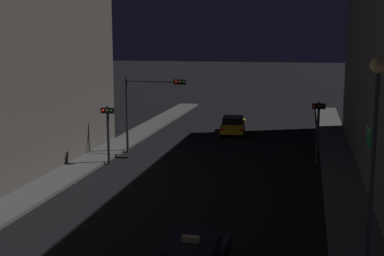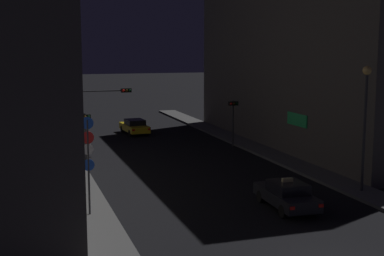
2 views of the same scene
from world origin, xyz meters
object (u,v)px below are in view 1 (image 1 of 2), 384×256
at_px(traffic_light_overhead, 149,99).
at_px(traffic_light_left_kerb, 108,123).
at_px(street_lamp_near_block, 374,131).
at_px(far_car, 233,125).
at_px(traffic_light_right_kerb, 318,120).

relative_size(traffic_light_overhead, traffic_light_left_kerb, 1.42).
relative_size(traffic_light_overhead, street_lamp_near_block, 0.73).
distance_m(traffic_light_overhead, street_lamp_near_block, 20.42).
bearing_deg(far_car, traffic_light_overhead, -118.29).
distance_m(traffic_light_left_kerb, street_lamp_near_block, 19.00).
height_order(traffic_light_left_kerb, traffic_light_right_kerb, traffic_light_right_kerb).
relative_size(far_car, street_lamp_near_block, 0.66).
distance_m(traffic_light_overhead, traffic_light_left_kerb, 3.96).
distance_m(far_car, traffic_light_right_kerb, 11.10).
xyz_separation_m(traffic_light_overhead, traffic_light_left_kerb, (-1.59, -3.45, -1.12)).
height_order(traffic_light_overhead, street_lamp_near_block, street_lamp_near_block).
bearing_deg(traffic_light_right_kerb, street_lamp_near_block, -85.25).
relative_size(traffic_light_left_kerb, traffic_light_right_kerb, 0.93).
bearing_deg(far_car, street_lamp_near_block, -72.61).
bearing_deg(street_lamp_near_block, far_car, 107.39).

